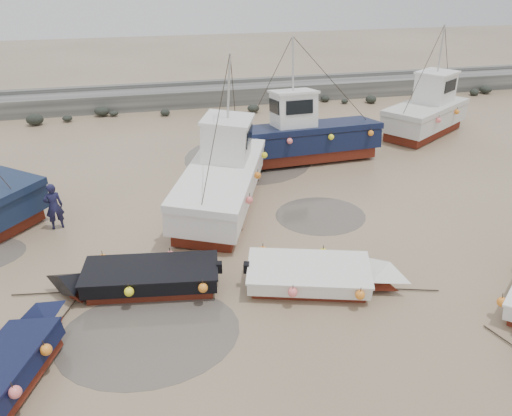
% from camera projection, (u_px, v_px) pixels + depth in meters
% --- Properties ---
extents(ground, '(120.00, 120.00, 0.00)m').
position_uv_depth(ground, '(234.00, 270.00, 17.06)').
color(ground, tan).
rests_on(ground, ground).
extents(seawall, '(60.00, 4.92, 1.50)m').
position_uv_depth(seawall, '(176.00, 97.00, 35.93)').
color(seawall, slate).
rests_on(seawall, ground).
extents(puddle_a, '(5.17, 5.17, 0.01)m').
position_uv_depth(puddle_a, '(149.00, 334.00, 14.12)').
color(puddle_a, '#544D44').
rests_on(puddle_a, ground).
extents(puddle_b, '(3.76, 3.76, 0.01)m').
position_uv_depth(puddle_b, '(320.00, 215.00, 20.70)').
color(puddle_b, '#544D44').
rests_on(puddle_b, ground).
extents(puddle_d, '(6.73, 6.73, 0.01)m').
position_uv_depth(puddle_d, '(248.00, 158.00, 26.64)').
color(puddle_d, '#544D44').
rests_on(puddle_d, ground).
extents(dinghy_1, '(3.05, 5.63, 1.43)m').
position_uv_depth(dinghy_1, '(12.00, 363.00, 12.35)').
color(dinghy_1, maroon).
rests_on(dinghy_1, ground).
extents(dinghy_4, '(6.60, 2.63, 1.43)m').
position_uv_depth(dinghy_4, '(139.00, 276.00, 15.80)').
color(dinghy_4, maroon).
rests_on(dinghy_4, ground).
extents(dinghy_5, '(6.11, 3.14, 1.43)m').
position_uv_depth(dinghy_5, '(320.00, 273.00, 15.91)').
color(dinghy_5, maroon).
rests_on(dinghy_5, ground).
extents(cabin_boat_1, '(5.76, 10.82, 6.22)m').
position_uv_depth(cabin_boat_1, '(222.00, 174.00, 21.35)').
color(cabin_boat_1, maroon).
rests_on(cabin_boat_1, ground).
extents(cabin_boat_2, '(10.23, 3.22, 6.22)m').
position_uv_depth(cabin_boat_2, '(300.00, 136.00, 25.78)').
color(cabin_boat_2, maroon).
rests_on(cabin_boat_2, ground).
extents(cabin_boat_3, '(8.44, 6.12, 6.22)m').
position_uv_depth(cabin_boat_3, '(430.00, 110.00, 30.08)').
color(cabin_boat_3, maroon).
rests_on(cabin_boat_3, ground).
extents(person, '(0.79, 0.62, 1.90)m').
position_uv_depth(person, '(58.00, 228.00, 19.73)').
color(person, '#171837').
rests_on(person, ground).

